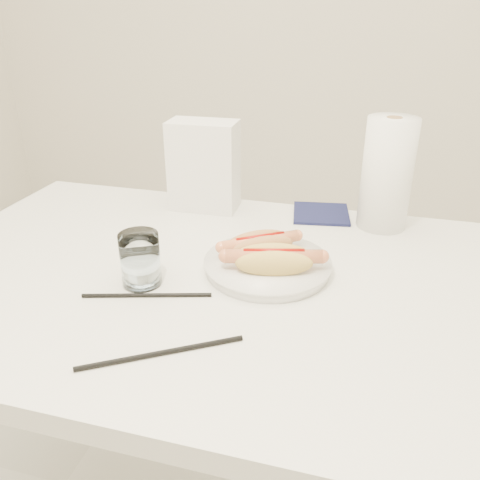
% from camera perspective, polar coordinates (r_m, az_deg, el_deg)
% --- Properties ---
extents(table, '(1.20, 0.80, 0.75)m').
position_cam_1_polar(table, '(1.00, -3.77, -6.78)').
color(table, white).
rests_on(table, ground).
extents(plate, '(0.30, 0.30, 0.02)m').
position_cam_1_polar(plate, '(0.97, 3.16, -3.04)').
color(plate, white).
rests_on(plate, table).
extents(hotdog_left, '(0.15, 0.13, 0.04)m').
position_cam_1_polar(hotdog_left, '(0.99, 2.31, -0.50)').
color(hotdog_left, tan).
rests_on(hotdog_left, plate).
extents(hotdog_right, '(0.18, 0.10, 0.05)m').
position_cam_1_polar(hotdog_right, '(0.93, 3.88, -2.29)').
color(hotdog_right, '#DFB957').
rests_on(hotdog_right, plate).
extents(water_glass, '(0.07, 0.07, 0.10)m').
position_cam_1_polar(water_glass, '(0.93, -11.37, -2.19)').
color(water_glass, white).
rests_on(water_glass, table).
extents(chopstick_near, '(0.22, 0.07, 0.01)m').
position_cam_1_polar(chopstick_near, '(0.91, -10.64, -6.24)').
color(chopstick_near, black).
rests_on(chopstick_near, table).
extents(chopstick_far, '(0.22, 0.14, 0.01)m').
position_cam_1_polar(chopstick_far, '(0.77, -9.00, -12.66)').
color(chopstick_far, black).
rests_on(chopstick_far, table).
extents(napkin_box, '(0.17, 0.10, 0.22)m').
position_cam_1_polar(napkin_box, '(1.24, -4.16, 8.47)').
color(napkin_box, white).
rests_on(napkin_box, table).
extents(navy_napkin, '(0.15, 0.15, 0.01)m').
position_cam_1_polar(navy_napkin, '(1.24, 9.28, 3.01)').
color(navy_napkin, '#13163C').
rests_on(navy_napkin, table).
extents(paper_towel_roll, '(0.15, 0.15, 0.25)m').
position_cam_1_polar(paper_towel_roll, '(1.17, 16.50, 7.26)').
color(paper_towel_roll, white).
rests_on(paper_towel_roll, table).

